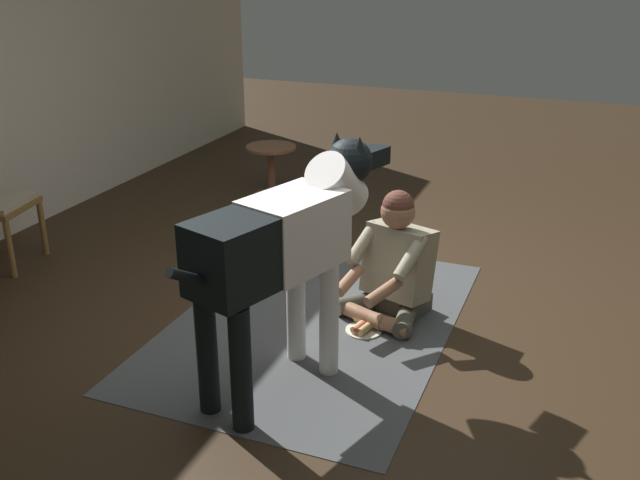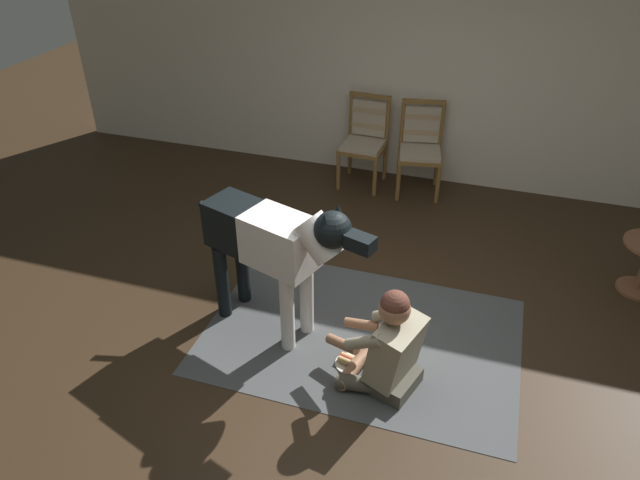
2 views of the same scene
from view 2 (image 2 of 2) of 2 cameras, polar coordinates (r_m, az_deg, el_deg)
ground_plane at (r=4.47m, az=4.48°, el=-10.88°), size 15.50×15.50×0.00m
back_wall at (r=6.48m, az=11.78°, el=16.36°), size 8.96×0.10×2.60m
area_rug at (r=4.60m, az=4.05°, el=-9.24°), size 2.38×1.63×0.01m
dining_chair_left_of_pair at (r=6.54m, az=4.44°, el=10.02°), size 0.48×0.49×0.98m
dining_chair_right_of_pair at (r=6.44m, az=9.76°, el=9.25°), size 0.53×0.53×0.98m
person_sitting_on_floor at (r=4.04m, az=6.67°, el=-10.36°), size 0.70×0.60×0.81m
large_dog at (r=4.19m, az=-4.52°, el=-0.31°), size 1.50×0.63×1.25m
hot_dog_on_plate at (r=4.36m, az=2.95°, el=-11.73°), size 0.22×0.22×0.06m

